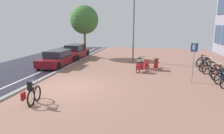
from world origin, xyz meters
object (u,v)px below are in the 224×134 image
bicycle_rack_06 (208,65)px  bicycle_rack_07 (203,63)px  bicycle_foreground (33,95)px  bicycle_rack_05 (207,67)px  parked_car_far (75,52)px  street_tree (84,20)px  bicycle_rack_03 (218,72)px  parked_car_near (57,59)px  bicycle_rack_02 (222,75)px  bicycle_rack_01 (224,78)px  parking_sign (193,58)px  bicycle_rack_04 (211,69)px  lamp_post (134,26)px  scooter_far (140,62)px  scooter_near (142,66)px  scooter_mid (156,65)px  bicycle_rack_08 (203,61)px

bicycle_rack_06 → bicycle_rack_07: 0.80m
bicycle_foreground → bicycle_rack_06: 12.85m
bicycle_rack_05 → parked_car_far: bearing=161.6°
bicycle_rack_05 → street_tree: street_tree is taller
bicycle_rack_03 → bicycle_rack_06: bicycle_rack_06 is taller
bicycle_rack_06 → parked_car_far: parked_car_far is taller
parked_car_near → parked_car_far: (0.04, 4.03, 0.04)m
parked_car_far → bicycle_rack_02: bearing=-27.7°
bicycle_rack_01 → parking_sign: parking_sign is taller
bicycle_rack_04 → parked_car_near: (-11.85, 0.68, 0.27)m
parked_car_near → lamp_post: bearing=27.4°
street_tree → scooter_far: bearing=-34.0°
bicycle_rack_06 → parking_sign: 4.54m
bicycle_rack_01 → bicycle_rack_05: (-0.12, 3.17, 0.02)m
lamp_post → bicycle_rack_01: bearing=-46.5°
bicycle_foreground → lamp_post: 11.87m
bicycle_rack_04 → parked_car_near: size_ratio=0.32×
bicycle_rack_04 → bicycle_foreground: bearing=-142.2°
bicycle_rack_05 → bicycle_rack_07: bicycle_rack_05 is taller
bicycle_rack_01 → bicycle_rack_06: bearing=88.5°
bicycle_rack_03 → parked_car_near: parked_car_near is taller
parked_car_near → street_tree: bearing=80.3°
parked_car_near → street_tree: street_tree is taller
scooter_near → bicycle_rack_04: bearing=2.1°
bicycle_rack_04 → bicycle_rack_07: 2.38m
bicycle_rack_07 → scooter_far: bicycle_rack_07 is taller
bicycle_rack_02 → parked_car_near: (-12.03, 2.27, 0.26)m
bicycle_rack_01 → bicycle_rack_07: size_ratio=1.00×
scooter_mid → parked_car_far: bearing=154.3°
bicycle_rack_08 → parked_car_near: size_ratio=0.30×
bicycle_rack_03 → bicycle_rack_02: bearing=-89.6°
parked_car_near → parking_sign: 10.60m
bicycle_rack_05 → parking_sign: 3.75m
bicycle_foreground → scooter_far: bicycle_foreground is taller
scooter_near → bicycle_rack_08: bearing=33.5°
bicycle_foreground → parking_sign: (7.51, 4.79, 1.07)m
bicycle_rack_02 → parked_car_far: 13.55m
bicycle_rack_05 → street_tree: size_ratio=0.26×
bicycle_rack_02 → bicycle_rack_07: (-0.14, 3.97, -0.03)m
bicycle_rack_01 → street_tree: 14.07m
bicycle_rack_05 → bicycle_rack_06: bicycle_rack_05 is taller
bicycle_rack_01 → bicycle_rack_06: (0.10, 3.97, -0.00)m
bicycle_rack_02 → parking_sign: (-1.91, -0.79, 1.10)m
scooter_near → parked_car_near: bearing=173.1°
bicycle_rack_05 → scooter_far: 5.01m
scooter_far → parked_car_near: (-6.84, -0.80, 0.21)m
bicycle_rack_07 → bicycle_rack_08: size_ratio=1.03×
bicycle_foreground → scooter_near: bearing=57.8°
bicycle_rack_08 → parked_car_near: bearing=-168.3°
street_tree → scooter_mid: bearing=-32.9°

